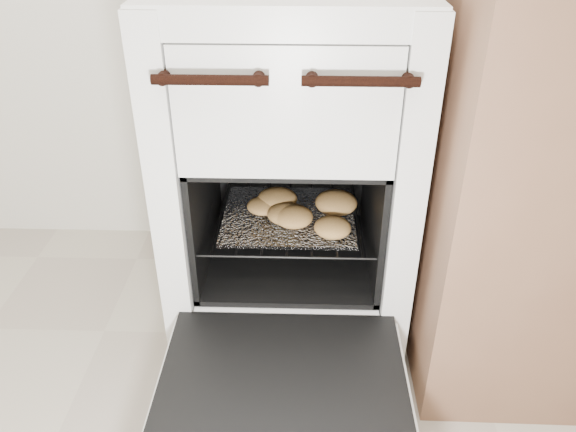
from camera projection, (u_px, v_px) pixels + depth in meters
name	position (u px, v px, depth m)	size (l,w,h in m)	color
stove	(290.00, 172.00, 1.44)	(0.58, 0.64, 0.89)	silver
oven_door	(283.00, 383.00, 1.15)	(0.52, 0.40, 0.04)	black
oven_rack	(289.00, 214.00, 1.43)	(0.42, 0.40, 0.01)	black
foil_sheet	(289.00, 216.00, 1.42)	(0.33, 0.29, 0.01)	white
baked_rolls	(302.00, 209.00, 1.39)	(0.31, 0.25, 0.05)	tan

